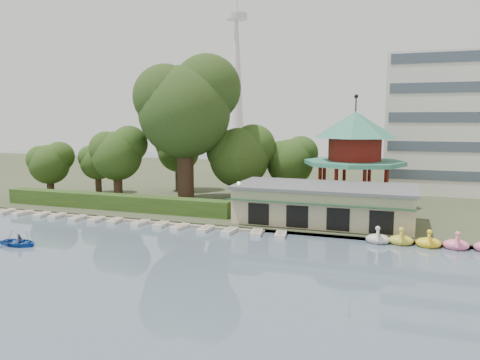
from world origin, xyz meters
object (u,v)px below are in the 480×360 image
at_px(big_tree, 186,104).
at_px(rowboat_with_passengers, 19,240).
at_px(pavilion, 355,149).
at_px(boathouse, 324,203).
at_px(dock, 120,219).

xyz_separation_m(big_tree, rowboat_with_passengers, (-5.58, -23.11, -12.51)).
bearing_deg(pavilion, boathouse, -101.28).
bearing_deg(rowboat_with_passengers, big_tree, 76.43).
relative_size(pavilion, rowboat_with_passengers, 2.62).
bearing_deg(big_tree, pavilion, 10.36).
bearing_deg(rowboat_with_passengers, pavilion, 45.54).
bearing_deg(boathouse, dock, -167.76).
distance_m(pavilion, rowboat_with_passengers, 38.35).
distance_m(boathouse, rowboat_with_passengers, 29.75).
bearing_deg(dock, boathouse, 12.24).
relative_size(dock, big_tree, 1.78).
xyz_separation_m(dock, boathouse, (22.00, 4.77, 2.25)).
xyz_separation_m(boathouse, big_tree, (-18.84, 6.22, 10.67)).
relative_size(boathouse, rowboat_with_passengers, 3.60).
bearing_deg(boathouse, pavilion, 78.72).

